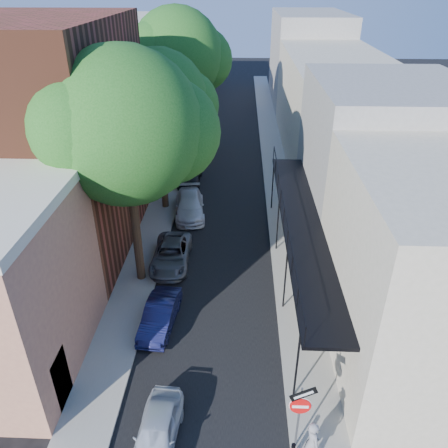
# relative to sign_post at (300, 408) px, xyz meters

# --- Properties ---
(road_surface) EXTENTS (6.00, 64.00, 0.01)m
(road_surface) POSITION_rel_sign_post_xyz_m (-3.16, 29.03, -2.03)
(road_surface) COLOR black
(road_surface) RESTS_ON ground
(sidewalk_left) EXTENTS (2.00, 64.00, 0.12)m
(sidewalk_left) POSITION_rel_sign_post_xyz_m (-7.16, 29.03, -1.98)
(sidewalk_left) COLOR gray
(sidewalk_left) RESTS_ON ground
(sidewalk_right) EXTENTS (2.00, 64.00, 0.12)m
(sidewalk_right) POSITION_rel_sign_post_xyz_m (0.84, 29.03, -1.98)
(sidewalk_right) COLOR gray
(sidewalk_right) RESTS_ON ground
(buildings_left) EXTENTS (10.10, 59.10, 12.00)m
(buildings_left) POSITION_rel_sign_post_xyz_m (-12.46, 27.79, 2.90)
(buildings_left) COLOR tan
(buildings_left) RESTS_ON ground
(buildings_right) EXTENTS (9.80, 55.00, 10.00)m
(buildings_right) POSITION_rel_sign_post_xyz_m (5.83, 28.51, 2.39)
(buildings_right) COLOR beige
(buildings_right) RESTS_ON ground
(sign_post) EXTENTS (0.89, 0.17, 2.99)m
(sign_post) POSITION_rel_sign_post_xyz_m (0.00, 0.00, 0.00)
(sign_post) COLOR #595B60
(sign_post) RESTS_ON ground
(oak_near) EXTENTS (7.48, 6.80, 11.42)m
(oak_near) POSITION_rel_sign_post_xyz_m (-6.53, 9.29, 5.84)
(oak_near) COLOR #382716
(oak_near) RESTS_ON ground
(oak_mid) EXTENTS (6.60, 6.00, 10.20)m
(oak_mid) POSITION_rel_sign_post_xyz_m (-6.58, 17.26, 5.02)
(oak_mid) COLOR #382716
(oak_mid) RESTS_ON ground
(oak_far) EXTENTS (7.70, 7.00, 11.90)m
(oak_far) POSITION_rel_sign_post_xyz_m (-6.51, 26.30, 6.22)
(oak_far) COLOR #382716
(oak_far) RESTS_ON ground
(parked_car_a) EXTENTS (1.58, 3.46, 1.15)m
(parked_car_a) POSITION_rel_sign_post_xyz_m (-4.56, 0.04, -1.46)
(parked_car_a) COLOR #AFB6C2
(parked_car_a) RESTS_ON ground
(parked_car_b) EXTENTS (1.57, 3.66, 1.17)m
(parked_car_b) POSITION_rel_sign_post_xyz_m (-5.41, 5.68, -1.45)
(parked_car_b) COLOR #14163F
(parked_car_b) RESTS_ON ground
(parked_car_c) EXTENTS (1.99, 4.25, 1.18)m
(parked_car_c) POSITION_rel_sign_post_xyz_m (-5.59, 10.49, -1.45)
(parked_car_c) COLOR #5C5E64
(parked_car_c) RESTS_ON ground
(parked_car_d) EXTENTS (2.38, 4.69, 1.31)m
(parked_car_d) POSITION_rel_sign_post_xyz_m (-5.23, 16.13, -1.38)
(parked_car_d) COLOR silver
(parked_car_d) RESTS_ON ground
(parked_car_e) EXTENTS (1.68, 4.11, 1.40)m
(parked_car_e) POSITION_rel_sign_post_xyz_m (-5.76, 21.25, -1.34)
(parked_car_e) COLOR black
(parked_car_e) RESTS_ON ground
(parked_car_f) EXTENTS (1.67, 3.77, 1.20)m
(parked_car_f) POSITION_rel_sign_post_xyz_m (-5.27, 26.35, -1.43)
(parked_car_f) COLOR gray
(parked_car_f) RESTS_ON ground
(pedestrian) EXTENTS (0.63, 0.78, 1.83)m
(pedestrian) POSITION_rel_sign_post_xyz_m (0.40, -0.47, -1.00)
(pedestrian) COLOR slate
(pedestrian) RESTS_ON sidewalk_right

